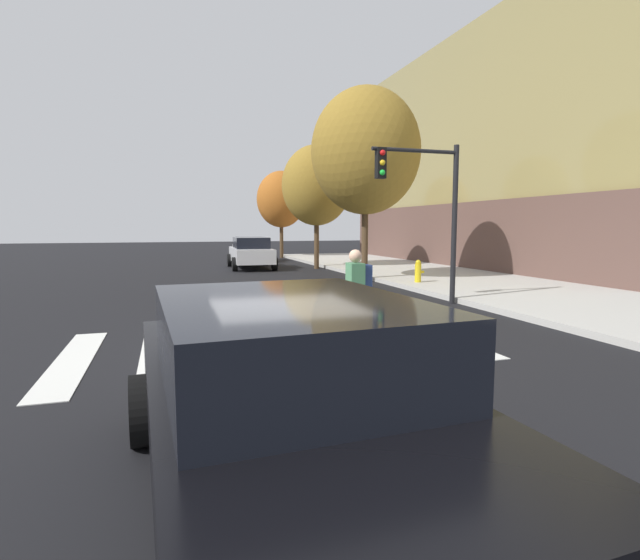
# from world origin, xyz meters

# --- Properties ---
(ground_plane) EXTENTS (120.00, 120.00, 0.00)m
(ground_plane) POSITION_xyz_m (0.00, 0.00, 0.00)
(ground_plane) COLOR black
(crosswalk_stripes) EXTENTS (6.83, 3.93, 0.01)m
(crosswalk_stripes) POSITION_xyz_m (-0.28, 0.00, 0.01)
(crosswalk_stripes) COLOR silver
(crosswalk_stripes) RESTS_ON ground
(manhole_cover) EXTENTS (0.64, 0.64, 0.01)m
(manhole_cover) POSITION_xyz_m (-0.40, -3.09, 0.00)
(manhole_cover) COLOR #473D1E
(manhole_cover) RESTS_ON ground
(sedan_near) EXTENTS (2.36, 4.69, 1.59)m
(sedan_near) POSITION_xyz_m (-1.19, -4.89, 0.82)
(sedan_near) COLOR black
(sedan_near) RESTS_ON ground
(sedan_mid) EXTENTS (2.24, 4.53, 1.54)m
(sedan_mid) POSITION_xyz_m (1.99, 15.91, 0.80)
(sedan_mid) COLOR silver
(sedan_mid) RESTS_ON ground
(sedan_far) EXTENTS (2.10, 4.29, 1.47)m
(sedan_far) POSITION_xyz_m (2.80, 21.09, 0.76)
(sedan_far) COLOR silver
(sedan_far) RESTS_ON ground
(cyclist) EXTENTS (1.71, 0.37, 1.69)m
(cyclist) POSITION_xyz_m (1.05, -0.50, 0.84)
(cyclist) COLOR black
(cyclist) RESTS_ON ground
(traffic_light_near) EXTENTS (2.47, 0.28, 4.20)m
(traffic_light_near) POSITION_xyz_m (4.52, 3.18, 2.86)
(traffic_light_near) COLOR black
(traffic_light_near) RESTS_ON ground
(fire_hydrant) EXTENTS (0.33, 0.22, 0.78)m
(fire_hydrant) POSITION_xyz_m (6.31, 6.85, 0.53)
(fire_hydrant) COLOR gold
(fire_hydrant) RESTS_ON sidewalk
(street_tree_near) EXTENTS (4.00, 4.00, 7.12)m
(street_tree_near) POSITION_xyz_m (5.08, 8.72, 4.81)
(street_tree_near) COLOR #4C3823
(street_tree_near) RESTS_ON ground
(street_tree_mid) EXTENTS (3.37, 3.37, 6.00)m
(street_tree_mid) POSITION_xyz_m (5.03, 14.74, 4.05)
(street_tree_mid) COLOR #4C3823
(street_tree_mid) RESTS_ON ground
(street_tree_far) EXTENTS (3.20, 3.20, 5.69)m
(street_tree_far) POSITION_xyz_m (5.28, 23.51, 3.84)
(street_tree_far) COLOR #4C3823
(street_tree_far) RESTS_ON ground
(corner_building) EXTENTS (14.32, 22.26, 11.27)m
(corner_building) POSITION_xyz_m (18.49, 13.51, 5.59)
(corner_building) COLOR brown
(corner_building) RESTS_ON ground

